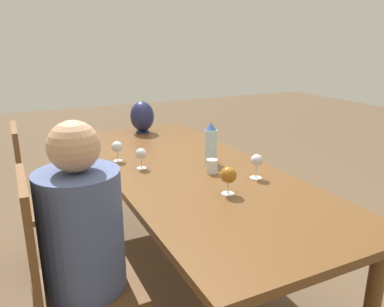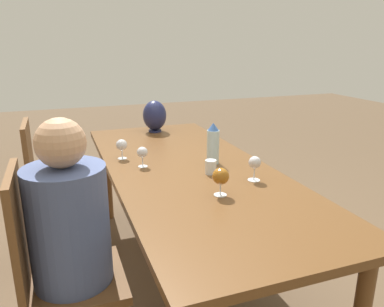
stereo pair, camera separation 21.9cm
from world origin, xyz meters
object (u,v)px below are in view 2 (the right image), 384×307
Objects in this scene: water_bottle at (213,144)px; chair_far at (53,190)px; wine_glass_0 at (142,153)px; vase at (155,116)px; wine_glass_3 at (255,163)px; water_tumbler at (211,167)px; wine_glass_1 at (122,145)px; person_near at (75,243)px; wine_glass_2 at (221,177)px; chair_near at (55,270)px.

chair_far is (0.49, 0.96, -0.36)m from water_bottle.
chair_far is at bearing 52.87° from wine_glass_0.
vase is 0.91m from wine_glass_0.
water_tumbler is at bearing 45.09° from wine_glass_3.
wine_glass_1 is (-0.66, 0.39, -0.05)m from vase.
person_near reaches higher than wine_glass_3.
person_near is (-0.31, 0.78, -0.16)m from water_tumbler.
wine_glass_1 is at bearing 149.18° from vase.
wine_glass_2 is at bearing -140.46° from chair_far.
water_bottle is 2.06× the size of wine_glass_0.
water_bottle reaches higher than water_tumbler.
wine_glass_1 is (0.29, 0.51, -0.03)m from water_bottle.
water_tumbler is at bearing -70.20° from chair_near.
wine_glass_2 is 0.12× the size of person_near.
wine_glass_1 is (0.20, 0.09, 0.00)m from wine_glass_0.
water_tumbler is at bearing 153.31° from water_bottle.
wine_glass_2 reaches higher than water_tumbler.
person_near is (-0.98, -0.09, 0.12)m from chair_far.
wine_glass_0 reaches higher than water_tumbler.
chair_far is (0.98, 0.00, 0.00)m from chair_near.
wine_glass_1 is 0.13× the size of chair_near.
person_near reaches higher than wine_glass_0.
wine_glass_2 is 0.14× the size of chair_far.
wine_glass_0 is at bearing 25.07° from wine_glass_2.
wine_glass_2 is at bearing 115.83° from wine_glass_3.
water_bottle is at bearing -117.03° from chair_far.
wine_glass_1 is at bearing -30.00° from chair_near.
chair_far is (0.20, 0.45, -0.33)m from wine_glass_1.
wine_glass_2 is at bearing -154.93° from wine_glass_0.
vase is at bearing 1.81° from water_tumbler.
person_near is (-0.57, 0.44, -0.21)m from wine_glass_0.
wine_glass_2 is (-0.56, -0.26, 0.01)m from wine_glass_0.
water_bottle is at bearing -101.24° from wine_glass_0.
person_near is (-0.01, 0.71, -0.22)m from wine_glass_2.
chair_far is at bearing 62.97° from water_bottle.
vase is 1.90× the size of wine_glass_3.
vase is 0.22× the size of person_near.
person_near is at bearing 142.22° from wine_glass_0.
wine_glass_0 is 0.22m from wine_glass_1.
vase is at bearing -19.42° from wine_glass_0.
wine_glass_1 is at bearing 60.84° from water_bottle.
vase reaches higher than wine_glass_2.
wine_glass_0 is at bearing -37.78° from person_near.
chair_far is 0.99m from person_near.
wine_glass_2 reaches higher than wine_glass_3.
wine_glass_0 is 0.85m from chair_near.
wine_glass_1 is at bearing 24.72° from wine_glass_2.
wine_glass_0 is 0.12× the size of chair_near.
chair_near is at bearing 136.87° from wine_glass_0.
vase is at bearing -30.82° from wine_glass_1.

